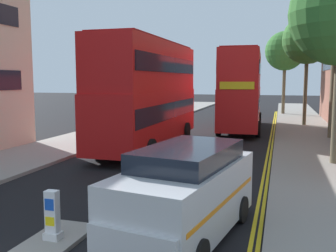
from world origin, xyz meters
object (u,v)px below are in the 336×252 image
(keep_left_bollard, at_px, (52,217))
(taxi_minivan, at_px, (184,193))
(double_decker_bus_away, at_px, (148,91))
(double_decker_bus_oncoming, at_px, (242,88))

(keep_left_bollard, bearing_deg, taxi_minivan, 21.86)
(keep_left_bollard, relative_size, taxi_minivan, 0.22)
(double_decker_bus_away, xyz_separation_m, taxi_minivan, (4.67, -10.91, -1.96))
(taxi_minivan, bearing_deg, double_decker_bus_oncoming, 91.93)
(double_decker_bus_oncoming, bearing_deg, taxi_minivan, -88.07)
(keep_left_bollard, relative_size, double_decker_bus_oncoming, 0.10)
(keep_left_bollard, xyz_separation_m, double_decker_bus_away, (-1.94, 12.00, 2.42))
(taxi_minivan, bearing_deg, double_decker_bus_away, 113.17)
(taxi_minivan, bearing_deg, keep_left_bollard, -158.14)
(double_decker_bus_oncoming, height_order, taxi_minivan, double_decker_bus_oncoming)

